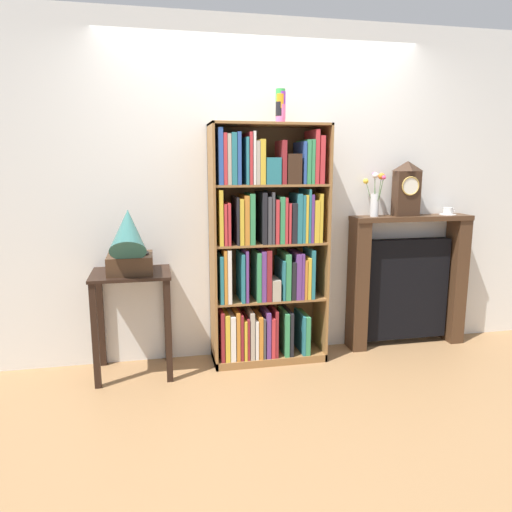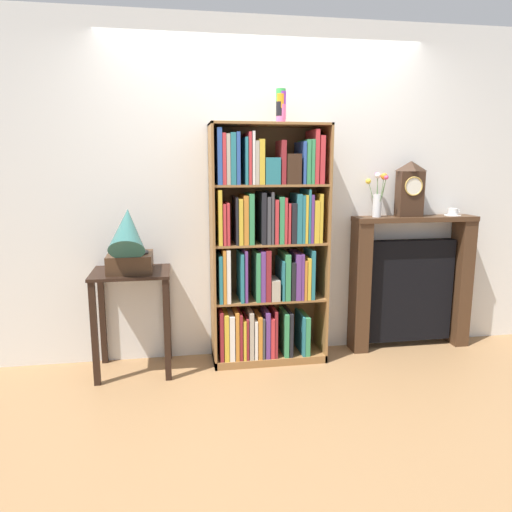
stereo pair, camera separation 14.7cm
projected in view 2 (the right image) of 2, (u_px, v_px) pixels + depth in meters
The scene contains 10 objects.
ground_plane at pixel (270, 364), 3.82m from camera, with size 7.71×6.40×0.02m, color #997047.
wall_back at pixel (276, 193), 3.88m from camera, with size 4.71×0.08×2.64m, color silver.
bookshelf at pixel (267, 250), 3.72m from camera, with size 0.89×0.35×1.84m.
cup_stack at pixel (281, 106), 3.58m from camera, with size 0.07×0.07×0.25m.
side_table_left at pixel (132, 298), 3.57m from camera, with size 0.56×0.46×0.78m.
gramophone at pixel (128, 243), 3.42m from camera, with size 0.32×0.49×0.54m.
fireplace_mantel at pixel (410, 284), 4.08m from camera, with size 1.03×0.22×1.13m.
mantel_clock at pixel (410, 189), 3.90m from camera, with size 0.20×0.13×0.45m.
flower_vase at pixel (378, 195), 3.87m from camera, with size 0.17×0.16×0.36m.
teacup_with_saucer at pixel (453, 212), 4.01m from camera, with size 0.14×0.14×0.06m.
Camera 2 is at (-0.71, -3.52, 1.55)m, focal length 33.82 mm.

